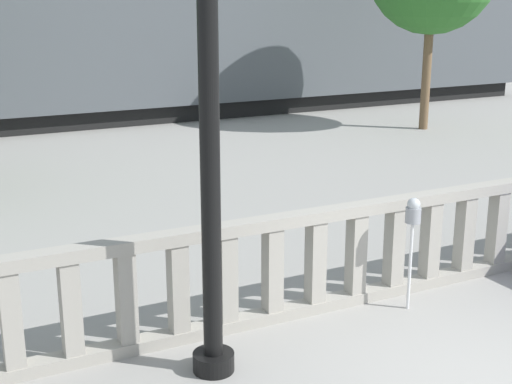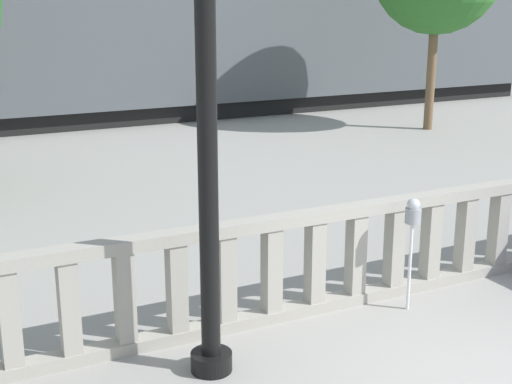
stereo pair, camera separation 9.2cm
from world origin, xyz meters
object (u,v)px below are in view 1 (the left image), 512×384
(lamppost, at_px, (209,127))
(train_far, at_px, (68,34))
(parking_meter, at_px, (413,219))
(train_near, at_px, (185,53))

(lamppost, height_order, train_far, lamppost)
(lamppost, distance_m, parking_meter, 3.13)
(parking_meter, bearing_deg, lamppost, -173.65)
(train_near, xyz_separation_m, train_far, (-0.69, 13.58, -0.02))
(train_near, bearing_deg, lamppost, -110.49)
(lamppost, bearing_deg, train_near, 69.51)
(train_near, distance_m, train_far, 13.60)
(parking_meter, distance_m, train_far, 28.78)
(lamppost, xyz_separation_m, parking_meter, (2.78, 0.31, -1.41))
(lamppost, distance_m, train_far, 29.43)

